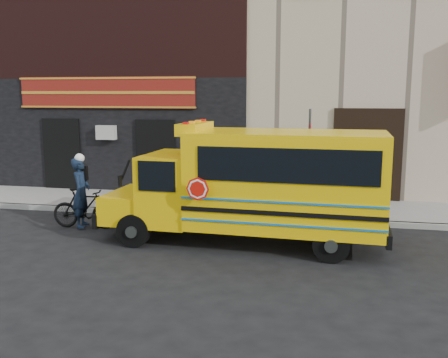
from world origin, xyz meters
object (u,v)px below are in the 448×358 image
(school_bus, at_px, (259,183))
(bicycle, at_px, (85,209))
(sign_pole, at_px, (309,159))
(cyclist, at_px, (81,194))

(school_bus, distance_m, bicycle, 4.92)
(sign_pole, bearing_deg, school_bus, -112.22)
(school_bus, height_order, sign_pole, sign_pole)
(sign_pole, height_order, cyclist, sign_pole)
(sign_pole, distance_m, cyclist, 6.40)
(school_bus, xyz_separation_m, bicycle, (-4.79, 0.50, -0.96))
(sign_pole, distance_m, bicycle, 6.40)
(cyclist, bearing_deg, bicycle, -81.49)
(bicycle, bearing_deg, cyclist, 107.16)
(school_bus, height_order, cyclist, school_bus)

